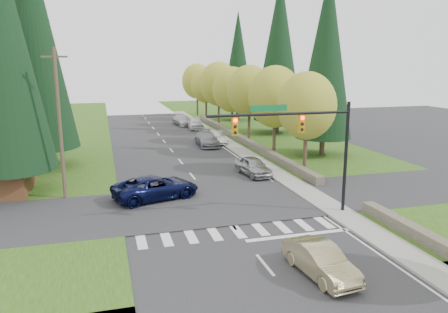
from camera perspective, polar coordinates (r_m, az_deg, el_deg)
name	(u,v)px	position (r m, az deg, el deg)	size (l,w,h in m)	color
ground	(258,256)	(21.43, 4.41, -12.80)	(120.00, 120.00, 0.00)	#28282B
grass_east	(312,156)	(43.95, 11.47, 0.12)	(14.00, 110.00, 0.06)	#244813
grass_west	(28,173)	(39.76, -24.22, -2.00)	(14.00, 110.00, 0.06)	#244813
cross_street	(216,204)	(28.54, -1.11, -6.28)	(120.00, 8.00, 0.10)	#28282B
sidewalk_east	(247,155)	(43.41, 3.08, 0.25)	(1.80, 80.00, 0.13)	gray
curb_east	(239,155)	(43.15, 2.01, 0.18)	(0.20, 80.00, 0.13)	gray
stone_wall_north	(239,138)	(51.34, 2.03, 2.45)	(0.70, 40.00, 0.70)	#4C4438
traffic_signal	(304,134)	(25.61, 10.37, 2.88)	(8.70, 0.37, 6.80)	black
utility_pole	(60,123)	(30.59, -20.68, 4.09)	(1.60, 0.24, 10.00)	#473828
decid_tree_0	(307,106)	(36.11, 10.76, 6.51)	(4.80, 4.80, 8.37)	#38281C
decid_tree_1	(275,97)	(42.50, 6.70, 7.74)	(5.20, 5.20, 8.80)	#38281C
decid_tree_2	(250,91)	(48.96, 3.35, 8.53)	(5.00, 5.00, 8.82)	#38281C
decid_tree_3	(232,90)	(55.66, 1.09, 8.72)	(5.00, 5.00, 8.55)	#38281C
decid_tree_4	(219,84)	(62.39, -0.69, 9.46)	(5.40, 5.40, 9.18)	#38281C
decid_tree_5	(206,85)	(69.15, -2.37, 9.28)	(4.80, 4.80, 8.30)	#38281C
decid_tree_6	(197,81)	(75.98, -3.53, 9.78)	(5.20, 5.20, 8.86)	#38281C
conifer_w_c	(32,34)	(40.62, -23.79, 14.38)	(6.46, 6.46, 20.80)	#38281C
conifer_w_e	(19,49)	(46.79, -25.16, 12.61)	(5.78, 5.78, 18.80)	#38281C
conifer_e_a	(326,54)	(43.49, 13.23, 12.87)	(5.44, 5.44, 17.80)	#38281C
conifer_e_b	(279,48)	(56.59, 7.21, 13.88)	(6.12, 6.12, 19.80)	#38281C
conifer_e_c	(238,61)	(69.39, 1.83, 12.40)	(5.10, 5.10, 16.80)	#38281C
sedan_champagne	(320,260)	(19.75, 12.48, -13.12)	(1.47, 4.22, 1.39)	tan
suv_navy	(156,187)	(29.77, -8.89, -4.01)	(2.68, 5.82, 1.62)	#0A0F34
parked_car_a	(253,166)	(35.72, 3.84, -1.26)	(1.76, 4.37, 1.49)	#A0A0A4
parked_car_b	(207,139)	(48.17, -2.23, 2.29)	(2.13, 5.23, 1.52)	gray
parked_car_c	(217,137)	(49.52, -0.94, 2.51)	(1.50, 4.31, 1.42)	silver
parked_car_d	(196,123)	(60.73, -3.74, 4.40)	(1.95, 4.86, 1.66)	white
parked_car_e	(183,120)	(64.44, -5.44, 4.73)	(2.03, 5.00, 1.45)	#B0B0B5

